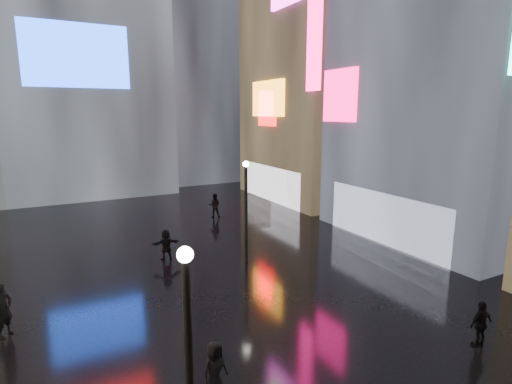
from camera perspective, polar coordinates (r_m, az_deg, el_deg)
ground at (r=21.49m, az=-10.20°, el=-9.41°), size 140.00×140.00×0.00m
building_right_far at (r=37.10m, az=9.42°, el=21.17°), size 10.28×12.00×28.00m
tower_flank_right at (r=48.56m, az=-10.28°, el=22.38°), size 12.00×12.00×34.00m
lamp_near at (r=8.28m, az=-9.56°, el=-22.63°), size 0.30×0.30×5.20m
lamp_far at (r=19.99m, az=-1.43°, el=-1.98°), size 0.30×0.30×5.20m
pedestrian_3 at (r=15.54m, az=29.46°, el=-16.06°), size 0.94×0.47×1.55m
pedestrian_4 at (r=11.76m, az=-5.93°, el=-23.86°), size 0.87×0.70×1.56m
pedestrian_5 at (r=21.36m, az=-12.71°, el=-7.37°), size 1.51×0.54×1.60m
pedestrian_6 at (r=16.52m, az=-32.39°, el=-14.06°), size 0.78×0.83×1.90m
pedestrian_7 at (r=29.25m, az=-5.94°, el=-1.91°), size 1.06×0.97×1.76m
umbrella_2 at (r=11.11m, az=-6.06°, el=-18.77°), size 1.02×1.01×0.85m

